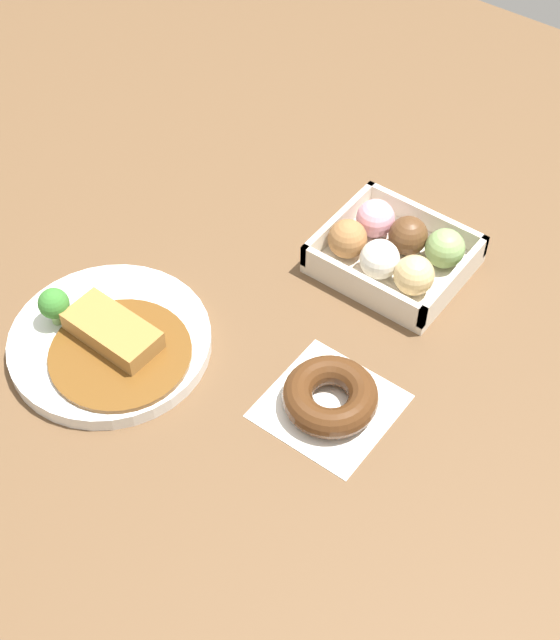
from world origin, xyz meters
TOP-DOWN VIEW (x-y plane):
  - ground_plane at (0.00, 0.00)m, footprint 1.60×1.60m
  - curry_plate at (-0.10, -0.13)m, footprint 0.23×0.23m
  - donut_box at (0.09, 0.18)m, footprint 0.17×0.15m
  - chocolate_ring_donut at (0.15, -0.04)m, footprint 0.13×0.13m

SIDE VIEW (x-z plane):
  - ground_plane at x=0.00m, z-range 0.00..0.00m
  - curry_plate at x=-0.10m, z-range -0.02..0.05m
  - chocolate_ring_donut at x=0.15m, z-range 0.00..0.03m
  - donut_box at x=0.09m, z-range 0.00..0.06m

